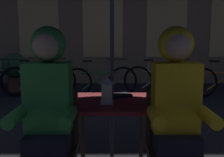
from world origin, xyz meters
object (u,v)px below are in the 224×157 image
bicycle_third (100,81)px  potted_plant (15,69)px  lantern (107,90)px  bicycle_fourth (161,80)px  person_left_hooded (48,101)px  chair_left (51,143)px  chair_right (173,143)px  book (120,95)px  bicycle_second (38,80)px  person_right_hooded (176,101)px  cafe_table (112,112)px

bicycle_third → potted_plant: bearing=162.1°
lantern → bicycle_fourth: lantern is taller
person_left_hooded → bicycle_fourth: bearing=68.2°
potted_plant → chair_left: bearing=-66.9°
chair_right → book: (-0.40, 0.54, 0.26)m
chair_right → bicycle_second: chair_right is taller
person_right_hooded → book: bearing=123.5°
person_left_hooded → bicycle_third: person_left_hooded is taller
potted_plant → person_left_hooded: bearing=-67.2°
person_right_hooded → bicycle_third: 3.92m
cafe_table → person_left_hooded: bearing=-138.4°
chair_left → potted_plant: bearing=113.1°
cafe_table → book: book is taller
person_left_hooded → book: 0.83m
person_right_hooded → book: person_right_hooded is taller
chair_left → person_right_hooded: size_ratio=0.62×
person_left_hooded → person_right_hooded: same height
person_left_hooded → bicycle_third: 3.85m
bicycle_fourth → bicycle_second: bearing=-179.8°
person_left_hooded → potted_plant: 4.89m
bicycle_second → person_right_hooded: bearing=-61.5°
lantern → bicycle_fourth: bearing=72.5°
bicycle_fourth → potted_plant: size_ratio=1.80×
cafe_table → bicycle_fourth: bicycle_fourth is taller
bicycle_third → potted_plant: 2.23m
bicycle_second → bicycle_third: bearing=-4.4°
chair_left → person_right_hooded: bearing=-3.4°
bicycle_fourth → book: bicycle_fourth is taller
cafe_table → chair_right: chair_right is taller
chair_right → person_left_hooded: size_ratio=0.62×
bicycle_third → bicycle_fourth: 1.35m
bicycle_third → person_right_hooded: bearing=-79.1°
person_right_hooded → bicycle_third: bearing=100.9°
chair_right → bicycle_second: 4.41m
lantern → bicycle_third: size_ratio=0.14×
cafe_table → bicycle_second: 3.88m
chair_right → lantern: bearing=152.6°
potted_plant → bicycle_second: bearing=-38.5°
lantern → person_left_hooded: size_ratio=0.17×
bicycle_second → book: bearing=-62.5°
chair_right → bicycle_third: bearing=101.1°
bicycle_third → bicycle_fourth: same height
bicycle_second → book: size_ratio=8.38×
chair_right → potted_plant: size_ratio=0.95×
cafe_table → lantern: (-0.05, -0.10, 0.22)m
person_right_hooded → chair_left: bearing=176.6°
lantern → potted_plant: 4.78m
bicycle_fourth → book: size_ratio=8.28×
person_right_hooded → bicycle_third: (-0.74, 3.81, -0.50)m
bicycle_fourth → book: 3.50m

